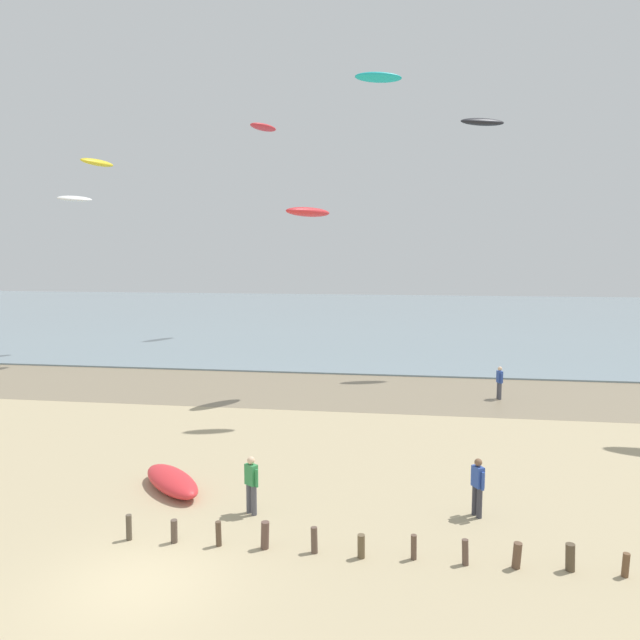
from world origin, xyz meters
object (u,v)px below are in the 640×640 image
object	(u,v)px
kite_aloft_3	(263,127)
kite_aloft_6	(482,122)
person_nearest_camera	(251,483)
kite_aloft_2	(378,77)
person_mid_beach	(499,382)
kite_aloft_4	(308,212)
grounded_kite	(172,481)
kite_aloft_7	(97,163)
person_by_waterline	(478,485)
kite_aloft_0	(75,199)

from	to	relation	value
kite_aloft_3	kite_aloft_6	bearing A→B (deg)	-102.29
person_nearest_camera	kite_aloft_2	xyz separation A→B (m)	(2.95, 11.77, 14.45)
person_mid_beach	kite_aloft_2	world-z (taller)	kite_aloft_2
kite_aloft_3	kite_aloft_4	world-z (taller)	kite_aloft_3
person_mid_beach	grounded_kite	size ratio (longest dim) A/B	0.56
kite_aloft_2	kite_aloft_7	distance (m)	21.63
person_by_waterline	kite_aloft_7	size ratio (longest dim) A/B	0.64
person_by_waterline	kite_aloft_6	size ratio (longest dim) A/B	0.61
person_by_waterline	kite_aloft_3	size ratio (longest dim) A/B	0.53
person_by_waterline	kite_aloft_3	bearing A→B (deg)	112.39
person_by_waterline	grounded_kite	bearing A→B (deg)	176.81
kite_aloft_2	person_nearest_camera	bearing A→B (deg)	-120.48
kite_aloft_6	person_mid_beach	bearing A→B (deg)	-105.65
person_mid_beach	kite_aloft_7	bearing A→B (deg)	165.07
person_mid_beach	kite_aloft_0	bearing A→B (deg)	160.49
person_mid_beach	kite_aloft_6	distance (m)	16.25
kite_aloft_0	kite_aloft_7	distance (m)	5.61
kite_aloft_3	kite_aloft_2	bearing A→B (deg)	-127.45
kite_aloft_6	kite_aloft_7	world-z (taller)	kite_aloft_6
kite_aloft_2	kite_aloft_3	xyz separation A→B (m)	(-11.42, 25.18, 3.29)
person_mid_beach	kite_aloft_4	distance (m)	13.18
kite_aloft_0	kite_aloft_4	bearing A→B (deg)	-77.12
kite_aloft_2	kite_aloft_7	size ratio (longest dim) A/B	0.80
grounded_kite	kite_aloft_3	distance (m)	40.48
kite_aloft_6	kite_aloft_7	size ratio (longest dim) A/B	1.05
person_nearest_camera	kite_aloft_3	size ratio (longest dim) A/B	0.53
person_by_waterline	kite_aloft_6	bearing A→B (deg)	83.76
kite_aloft_2	grounded_kite	bearing A→B (deg)	-135.79
person_by_waterline	person_nearest_camera	bearing A→B (deg)	-173.18
grounded_kite	kite_aloft_7	world-z (taller)	kite_aloft_7
person_nearest_camera	kite_aloft_4	distance (m)	16.87
person_nearest_camera	grounded_kite	size ratio (longest dim) A/B	0.56
kite_aloft_4	kite_aloft_6	bearing A→B (deg)	165.67
kite_aloft_3	kite_aloft_0	bearing A→B (deg)	163.44
person_nearest_camera	kite_aloft_0	size ratio (longest dim) A/B	0.68
person_mid_beach	grounded_kite	distance (m)	18.31
kite_aloft_6	kite_aloft_7	distance (m)	25.02
person_nearest_camera	kite_aloft_3	distance (m)	41.85
person_by_waterline	kite_aloft_3	xyz separation A→B (m)	(-14.90, 36.18, 17.74)
person_nearest_camera	kite_aloft_0	xyz separation A→B (m)	(-19.98, 25.32, 10.57)
kite_aloft_3	person_nearest_camera	bearing A→B (deg)	-138.93
person_nearest_camera	kite_aloft_4	xyz separation A→B (m)	(-0.71, 14.44, 8.69)
kite_aloft_3	grounded_kite	bearing A→B (deg)	-143.04
person_nearest_camera	grounded_kite	xyz separation A→B (m)	(-2.95, 1.29, -0.61)
grounded_kite	person_nearest_camera	bearing A→B (deg)	21.31
kite_aloft_4	grounded_kite	bearing A→B (deg)	26.59
grounded_kite	kite_aloft_6	bearing A→B (deg)	105.73
person_nearest_camera	person_by_waterline	world-z (taller)	same
grounded_kite	kite_aloft_3	world-z (taller)	kite_aloft_3
grounded_kite	kite_aloft_7	size ratio (longest dim) A/B	1.14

